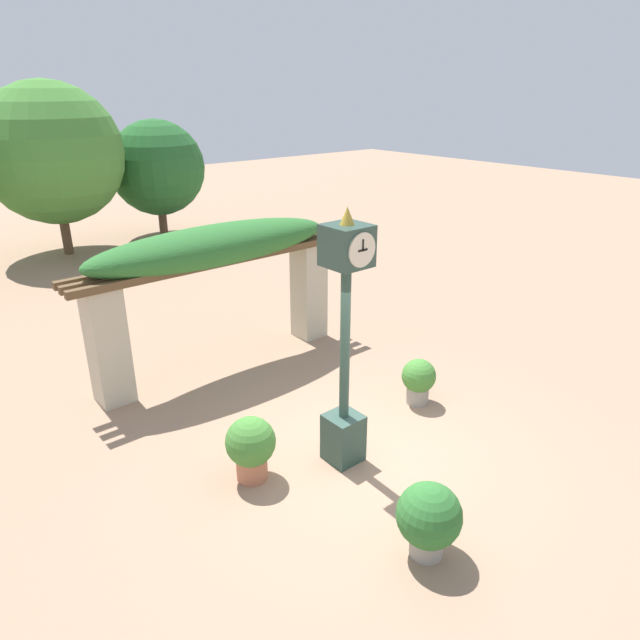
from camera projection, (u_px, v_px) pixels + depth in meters
name	position (u px, v px, depth m)	size (l,w,h in m)	color
ground_plane	(365.00, 456.00, 8.06)	(60.00, 60.00, 0.00)	#9E7A60
pedestal_clock	(345.00, 348.00, 7.36)	(0.51, 0.56, 3.55)	#2D473D
pergola	(216.00, 262.00, 10.00)	(5.31, 1.15, 2.64)	#BCB299
potted_plant_near_left	(429.00, 518.00, 6.20)	(0.73, 0.73, 0.90)	gray
potted_plant_near_right	(419.00, 379.00, 9.27)	(0.56, 0.56, 0.77)	gray
potted_plant_far_left	(251.00, 446.00, 7.44)	(0.67, 0.67, 0.90)	#B26B4C
tree_line	(46.00, 160.00, 16.59)	(10.53, 4.08, 5.07)	brown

